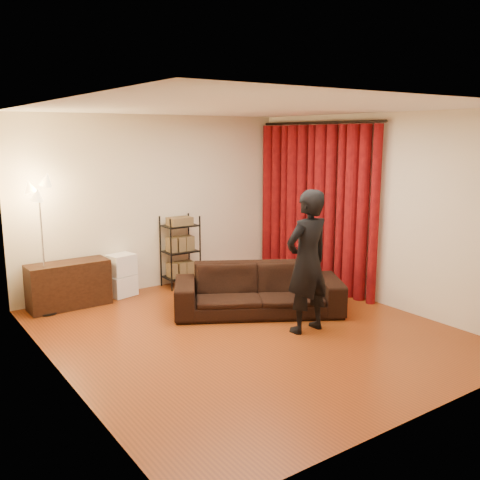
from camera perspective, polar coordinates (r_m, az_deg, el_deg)
floor at (r=6.72m, az=0.77°, el=-9.75°), size 5.00×5.00×0.00m
ceiling at (r=6.28m, az=0.83°, el=13.91°), size 5.00×5.00×0.00m
wall_back at (r=8.50m, az=-9.06°, el=3.95°), size 5.00×0.00×5.00m
wall_front at (r=4.61m, az=19.20°, el=-2.65°), size 5.00×0.00×5.00m
wall_left at (r=5.40m, az=-19.03°, el=-0.67°), size 0.00×5.00×5.00m
wall_right at (r=7.87m, az=14.27°, el=3.17°), size 0.00×5.00×5.00m
curtain_rod at (r=8.51m, az=8.40°, el=12.28°), size 0.04×2.65×0.04m
curtain at (r=8.57m, az=8.05°, el=3.53°), size 0.22×2.65×2.55m
sofa at (r=7.31m, az=1.95°, el=-5.28°), size 2.39×1.89×0.66m
person at (r=6.55m, az=7.19°, el=-2.31°), size 0.67×0.46×1.77m
media_cabinet at (r=7.92m, az=-17.79°, el=-4.57°), size 1.12×0.44×0.65m
storage_boxes at (r=8.26m, az=-12.49°, el=-3.67°), size 0.46×0.40×0.64m
wire_shelf at (r=8.57m, az=-6.38°, el=-1.21°), size 0.62×0.53×1.14m
floor_lamp at (r=7.59m, az=-20.30°, el=-0.84°), size 0.33×0.33×1.82m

